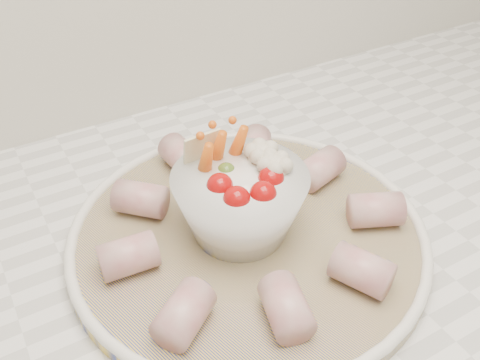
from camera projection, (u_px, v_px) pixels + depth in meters
serving_platter at (248, 234)px, 0.58m from camera, size 0.48×0.48×0.02m
veggie_bowl at (240, 200)px, 0.56m from camera, size 0.14×0.14×0.11m
cured_meat_rolls at (248, 218)px, 0.57m from camera, size 0.32×0.32×0.04m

